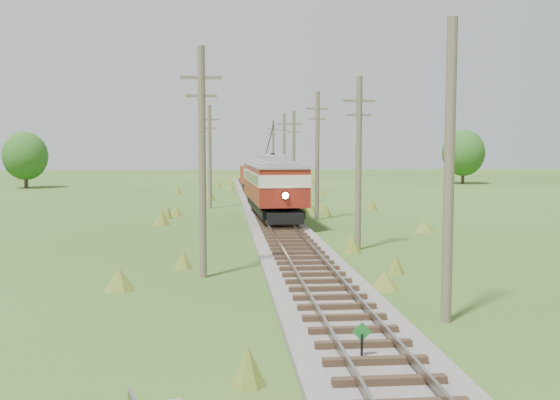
{
  "coord_description": "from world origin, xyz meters",
  "views": [
    {
      "loc": [
        -3.38,
        -12.43,
        5.13
      ],
      "look_at": [
        0.0,
        24.75,
        1.96
      ],
      "focal_mm": 40.0,
      "sensor_mm": 36.0,
      "label": 1
    }
  ],
  "objects": [
    {
      "name": "utility_pole_l_a",
      "position": [
        -4.2,
        12.0,
        4.63
      ],
      "size": [
        1.6,
        0.3,
        9.0
      ],
      "color": "brown",
      "rests_on": "ground"
    },
    {
      "name": "railbed_main",
      "position": [
        0.0,
        34.0,
        0.19
      ],
      "size": [
        3.6,
        96.0,
        0.57
      ],
      "color": "#605B54",
      "rests_on": "ground"
    },
    {
      "name": "utility_pole_r_1",
      "position": [
        3.1,
        5.0,
        4.4
      ],
      "size": [
        0.3,
        0.3,
        8.8
      ],
      "color": "brown",
      "rests_on": "ground"
    },
    {
      "name": "gravel_pile",
      "position": [
        3.34,
        48.67,
        0.58
      ],
      "size": [
        3.42,
        3.63,
        1.24
      ],
      "color": "gray",
      "rests_on": "ground"
    },
    {
      "name": "utility_pole_r_3",
      "position": [
        3.2,
        31.0,
        4.63
      ],
      "size": [
        1.6,
        0.3,
        9.0
      ],
      "color": "brown",
      "rests_on": "ground"
    },
    {
      "name": "tree_mid_b",
      "position": [
        30.0,
        72.0,
        4.33
      ],
      "size": [
        5.88,
        5.88,
        7.57
      ],
      "color": "#38281C",
      "rests_on": "ground"
    },
    {
      "name": "utility_pole_r_5",
      "position": [
        3.4,
        57.0,
        4.58
      ],
      "size": [
        1.6,
        0.3,
        8.9
      ],
      "color": "brown",
      "rests_on": "ground"
    },
    {
      "name": "ground",
      "position": [
        0.0,
        0.0,
        0.0
      ],
      "size": [
        260.0,
        260.0,
        0.0
      ],
      "primitive_type": "plane",
      "color": "#275018",
      "rests_on": "ground"
    },
    {
      "name": "gondola",
      "position": [
        0.0,
        55.4,
        1.88
      ],
      "size": [
        3.03,
        7.51,
        2.43
      ],
      "rotation": [
        0.0,
        0.0,
        0.09
      ],
      "color": "black",
      "rests_on": "ground"
    },
    {
      "name": "utility_pole_r_2",
      "position": [
        3.3,
        18.0,
        4.42
      ],
      "size": [
        1.6,
        0.3,
        8.6
      ],
      "color": "brown",
      "rests_on": "ground"
    },
    {
      "name": "tree_mid_a",
      "position": [
        -28.0,
        68.0,
        4.02
      ],
      "size": [
        5.46,
        5.46,
        7.03
      ],
      "color": "#38281C",
      "rests_on": "ground"
    },
    {
      "name": "switch_marker",
      "position": [
        -0.2,
        1.5,
        0.63
      ],
      "size": [
        0.45,
        0.06,
        1.08
      ],
      "color": "black",
      "rests_on": "ground"
    },
    {
      "name": "utility_pole_r_6",
      "position": [
        3.2,
        70.0,
        4.47
      ],
      "size": [
        1.6,
        0.3,
        8.7
      ],
      "color": "brown",
      "rests_on": "ground"
    },
    {
      "name": "utility_pole_l_b",
      "position": [
        -4.5,
        40.0,
        4.42
      ],
      "size": [
        1.6,
        0.3,
        8.6
      ],
      "color": "brown",
      "rests_on": "ground"
    },
    {
      "name": "utility_pole_r_4",
      "position": [
        3.0,
        44.0,
        4.32
      ],
      "size": [
        1.6,
        0.3,
        8.4
      ],
      "color": "brown",
      "rests_on": "ground"
    },
    {
      "name": "streetcar",
      "position": [
        0.0,
        30.33,
        2.8
      ],
      "size": [
        3.56,
        13.45,
        6.11
      ],
      "rotation": [
        0.0,
        0.0,
        0.03
      ],
      "color": "black",
      "rests_on": "ground"
    }
  ]
}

